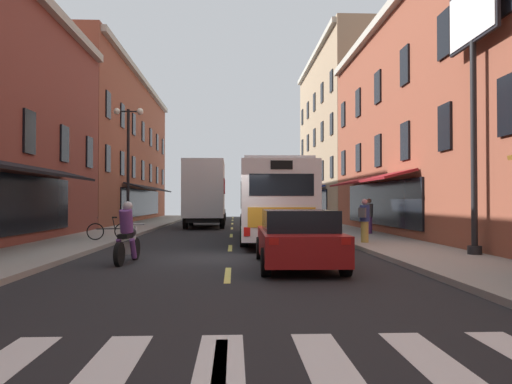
# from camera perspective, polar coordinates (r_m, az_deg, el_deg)

# --- Properties ---
(ground_plane) EXTENTS (34.80, 80.00, 0.10)m
(ground_plane) POSITION_cam_1_polar(r_m,az_deg,el_deg) (14.95, -3.05, -7.63)
(ground_plane) COLOR black
(lane_centre_dashes) EXTENTS (0.14, 73.90, 0.01)m
(lane_centre_dashes) POSITION_cam_1_polar(r_m,az_deg,el_deg) (14.69, -3.06, -7.53)
(lane_centre_dashes) COLOR #DBCC4C
(lane_centre_dashes) RESTS_ON ground
(crosswalk_near) EXTENTS (7.10, 2.80, 0.01)m
(crosswalk_near) POSITION_cam_1_polar(r_m,az_deg,el_deg) (5.12, -4.22, -19.89)
(crosswalk_near) COLOR silver
(crosswalk_near) RESTS_ON ground
(sidewalk_left) EXTENTS (3.00, 80.00, 0.14)m
(sidewalk_left) POSITION_cam_1_polar(r_m,az_deg,el_deg) (16.11, -24.68, -6.63)
(sidewalk_left) COLOR gray
(sidewalk_left) RESTS_ON ground
(sidewalk_right) EXTENTS (3.00, 80.00, 0.14)m
(sidewalk_right) POSITION_cam_1_polar(r_m,az_deg,el_deg) (16.00, 18.74, -6.71)
(sidewalk_right) COLOR gray
(sidewalk_right) RESTS_ON ground
(billboard_sign) EXTENTS (0.40, 2.89, 7.92)m
(billboard_sign) POSITION_cam_1_polar(r_m,az_deg,el_deg) (16.39, 23.41, 15.18)
(billboard_sign) COLOR black
(billboard_sign) RESTS_ON sidewalk_right
(transit_bus) EXTENTS (2.77, 12.21, 3.17)m
(transit_bus) POSITION_cam_1_polar(r_m,az_deg,el_deg) (21.99, 1.65, -1.04)
(transit_bus) COLOR white
(transit_bus) RESTS_ON ground
(box_truck) EXTENTS (2.52, 7.31, 4.13)m
(box_truck) POSITION_cam_1_polar(r_m,az_deg,el_deg) (32.02, -5.77, -0.27)
(box_truck) COLOR white
(box_truck) RESTS_ON ground
(sedan_near) EXTENTS (1.99, 4.51, 1.45)m
(sedan_near) POSITION_cam_1_polar(r_m,az_deg,el_deg) (41.68, -4.83, -2.33)
(sedan_near) COLOR black
(sedan_near) RESTS_ON ground
(sedan_mid) EXTENTS (2.04, 4.72, 1.44)m
(sedan_mid) POSITION_cam_1_polar(r_m,az_deg,el_deg) (12.77, 4.75, -5.23)
(sedan_mid) COLOR maroon
(sedan_mid) RESTS_ON ground
(motorcycle_rider) EXTENTS (0.63, 2.07, 1.66)m
(motorcycle_rider) POSITION_cam_1_polar(r_m,az_deg,el_deg) (13.94, -14.39, -4.94)
(motorcycle_rider) COLOR black
(motorcycle_rider) RESTS_ON ground
(bicycle_near) EXTENTS (1.68, 0.56, 0.91)m
(bicycle_near) POSITION_cam_1_polar(r_m,az_deg,el_deg) (20.77, -16.31, -4.22)
(bicycle_near) COLOR black
(bicycle_near) RESTS_ON sidewalk_left
(pedestrian_near) EXTENTS (0.47, 0.52, 1.61)m
(pedestrian_near) POSITION_cam_1_polar(r_m,az_deg,el_deg) (19.00, 12.21, -3.07)
(pedestrian_near) COLOR #B29947
(pedestrian_near) RESTS_ON sidewalk_right
(pedestrian_mid) EXTENTS (0.36, 0.36, 1.65)m
(pedestrian_mid) POSITION_cam_1_polar(r_m,az_deg,el_deg) (24.28, 12.72, -2.63)
(pedestrian_mid) COLOR #66387F
(pedestrian_mid) RESTS_ON sidewalk_right
(street_lamp_twin) EXTENTS (1.42, 0.32, 5.99)m
(street_lamp_twin) POSITION_cam_1_polar(r_m,az_deg,el_deg) (24.76, -14.31, 3.08)
(street_lamp_twin) COLOR black
(street_lamp_twin) RESTS_ON sidewalk_left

